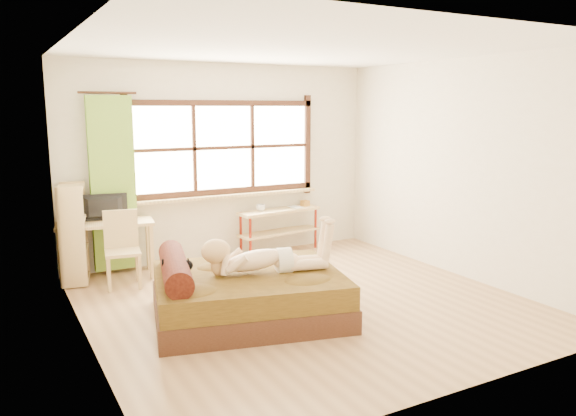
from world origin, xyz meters
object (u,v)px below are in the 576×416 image
bookshelf (73,234)px  woman (264,245)px  pipe_shelf (280,221)px  kitten (175,269)px  chair (122,244)px  bed (244,293)px  desk (105,229)px

bookshelf → woman: bearing=-42.1°
bookshelf → pipe_shelf: bearing=14.6°
kitten → chair: (-0.16, 1.59, -0.08)m
chair → bookshelf: (-0.49, 0.36, 0.11)m
chair → bookshelf: bearing=152.8°
bed → chair: 1.89m
woman → desk: bearing=132.0°
bed → woman: 0.53m
chair → pipe_shelf: 2.44m
chair → kitten: bearing=-75.0°
pipe_shelf → bookshelf: bookshelf is taller
desk → bookshelf: (-0.38, -0.01, -0.01)m
bookshelf → kitten: bearing=-59.6°
woman → chair: bearing=134.2°
bed → woman: size_ratio=1.66×
chair → bookshelf: 0.62m
desk → chair: 0.40m
kitten → bed: bearing=6.0°
kitten → desk: 1.98m
chair → bookshelf: bookshelf is taller
woman → desk: (-1.14, 2.11, -0.12)m
pipe_shelf → chair: bearing=-175.8°
woman → bookshelf: bookshelf is taller
woman → chair: 2.04m
chair → bed: bearing=-54.3°
desk → bookshelf: bearing=-169.6°
bed → desk: 2.29m
bed → chair: size_ratio=2.40×
desk → pipe_shelf: pipe_shelf is taller
bed → bookshelf: size_ratio=1.80×
desk → pipe_shelf: (2.50, 0.12, -0.15)m
bed → bookshelf: (-1.32, 2.04, 0.36)m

